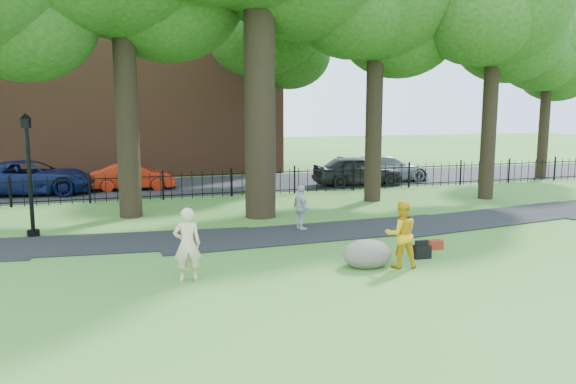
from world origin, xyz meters
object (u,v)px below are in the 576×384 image
object	(u,v)px
lamppost	(30,177)
woman	(187,244)
man	(401,234)
boulder	(367,252)
red_sedan	(134,177)

from	to	relation	value
lamppost	woman	bearing A→B (deg)	-44.19
man	boulder	xyz separation A→B (m)	(-0.76, 0.32, -0.47)
man	red_sedan	xyz separation A→B (m)	(-5.67, 15.84, -0.20)
boulder	red_sedan	size ratio (longest dim) A/B	0.32
woman	boulder	bearing A→B (deg)	179.43
woman	boulder	world-z (taller)	woman
woman	lamppost	distance (m)	7.20
boulder	lamppost	xyz separation A→B (m)	(-8.38, 6.17, 1.49)
boulder	woman	bearing A→B (deg)	177.14
lamppost	boulder	bearing A→B (deg)	-24.00
boulder	lamppost	distance (m)	10.51
man	lamppost	bearing A→B (deg)	-23.55
woman	lamppost	bearing A→B (deg)	-54.28
man	boulder	distance (m)	0.95
woman	red_sedan	bearing A→B (deg)	-85.98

